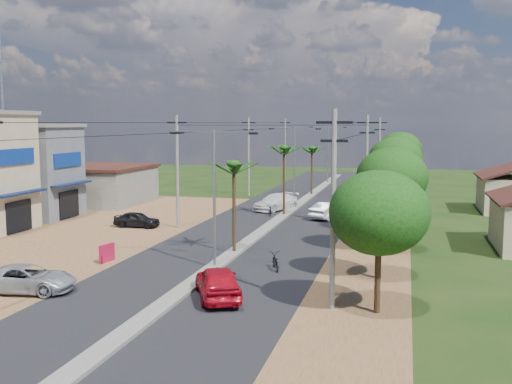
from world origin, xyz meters
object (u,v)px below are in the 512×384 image
roadside_sign (107,253)px  car_parked_silver (27,279)px  moto_rider_east (275,262)px  car_white_far (276,202)px  car_parked_dark (137,220)px  car_silver_mid (329,211)px  car_red_near (218,283)px

roadside_sign → car_parked_silver: bearing=-85.7°
car_parked_silver → moto_rider_east: car_parked_silver is taller
car_white_far → roadside_sign: 24.15m
car_parked_dark → moto_rider_east: car_parked_dark is taller
car_silver_mid → car_parked_silver: 28.92m
car_silver_mid → car_parked_dark: car_silver_mid is taller
car_red_near → moto_rider_east: 6.33m
car_white_far → moto_rider_east: 23.49m
car_red_near → car_parked_silver: bearing=-17.2°
car_parked_dark → moto_rider_east: (13.79, -10.99, -0.15)m
moto_rider_east → car_red_near: bearing=55.8°
car_silver_mid → car_white_far: 6.88m
car_white_far → roadside_sign: car_white_far is taller
car_red_near → roadside_sign: (-8.78, 5.53, -0.23)m
roadside_sign → car_parked_dark: bearing=117.6°
car_white_far → car_parked_silver: size_ratio=1.11×
car_parked_silver → car_white_far: bearing=-19.4°
car_red_near → car_parked_silver: size_ratio=0.97×
car_red_near → car_silver_mid: bearing=-119.7°
car_white_far → moto_rider_east: size_ratio=2.93×
roadside_sign → car_red_near: bearing=-21.7°
car_silver_mid → car_parked_dark: 16.55m
car_red_near → roadside_sign: 10.38m
car_white_far → roadside_sign: bearing=-78.6°
car_parked_silver → moto_rider_east: (10.99, 7.43, -0.19)m
car_parked_silver → car_parked_dark: size_ratio=1.31×
car_white_far → car_parked_dark: bearing=-102.4°
car_parked_silver → car_parked_dark: car_parked_silver is taller
car_red_near → car_white_far: car_red_near is taller
car_red_near → roadside_sign: car_red_near is taller
moto_rider_east → car_silver_mid: bearing=-112.9°
car_silver_mid → car_white_far: bearing=-10.9°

